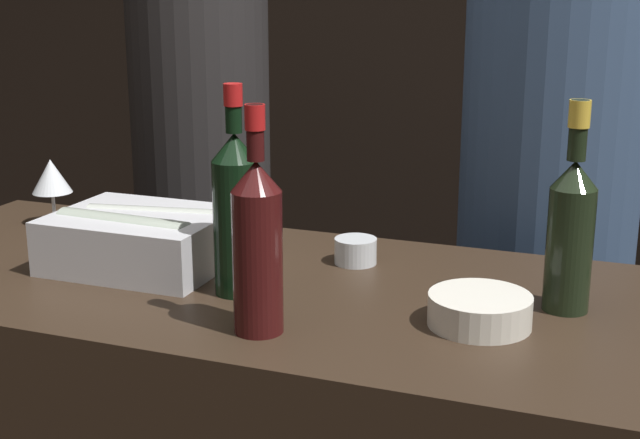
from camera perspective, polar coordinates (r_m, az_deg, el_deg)
wall_back_chalkboard at (r=3.44m, az=11.76°, el=12.73°), size 6.40×0.06×2.80m
ice_bin_with_bottles at (r=1.76m, az=-11.41°, el=-1.13°), size 0.33×0.26×0.11m
bowl_white at (r=1.47m, az=10.19°, el=-5.67°), size 0.17×0.17×0.05m
wine_glass at (r=2.09m, az=-16.81°, el=2.55°), size 0.09×0.09×0.15m
candle_votive at (r=1.75m, az=2.29°, el=-2.00°), size 0.08×0.08×0.05m
champagne_bottle at (r=1.53m, az=15.76°, el=-0.49°), size 0.08×0.08×0.36m
red_wine_bottle_burgundy at (r=1.56m, az=-5.40°, el=0.68°), size 0.08×0.08×0.37m
red_wine_bottle_tall at (r=1.38m, az=-4.04°, el=-1.43°), size 0.08×0.08×0.36m
person_in_hoodie at (r=2.19m, az=14.23°, el=-0.67°), size 0.42×0.42×1.72m
person_grey_polo at (r=2.75m, az=-7.54°, el=3.12°), size 0.42×0.42×1.74m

